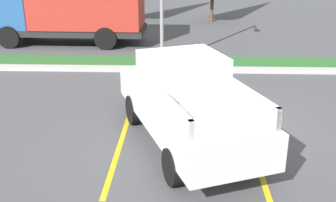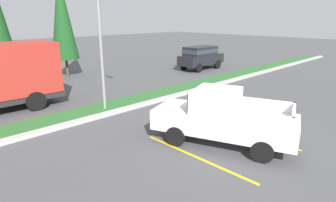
{
  "view_description": "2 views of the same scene",
  "coord_description": "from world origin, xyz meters",
  "px_view_note": "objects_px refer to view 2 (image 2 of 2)",
  "views": [
    {
      "loc": [
        -1.1,
        -9.61,
        4.46
      ],
      "look_at": [
        -1.42,
        -0.77,
        1.04
      ],
      "focal_mm": 43.83,
      "sensor_mm": 36.0,
      "label": 1
    },
    {
      "loc": [
        -9.42,
        -6.47,
        4.65
      ],
      "look_at": [
        -1.5,
        1.58,
        1.28
      ],
      "focal_mm": 30.18,
      "sensor_mm": 36.0,
      "label": 2
    }
  ],
  "objects_px": {
    "suv_distant": "(201,56)",
    "cypress_tree_center": "(62,16)",
    "pickup_truck_main": "(222,118)",
    "street_light": "(101,26)"
  },
  "relations": [
    {
      "from": "cypress_tree_center",
      "to": "suv_distant",
      "type": "bearing_deg",
      "value": -28.16
    },
    {
      "from": "street_light",
      "to": "suv_distant",
      "type": "bearing_deg",
      "value": 17.96
    },
    {
      "from": "pickup_truck_main",
      "to": "suv_distant",
      "type": "relative_size",
      "value": 1.2
    },
    {
      "from": "pickup_truck_main",
      "to": "suv_distant",
      "type": "distance_m",
      "value": 16.03
    },
    {
      "from": "pickup_truck_main",
      "to": "suv_distant",
      "type": "xyz_separation_m",
      "value": [
        11.92,
        10.72,
        0.2
      ]
    },
    {
      "from": "suv_distant",
      "to": "cypress_tree_center",
      "type": "bearing_deg",
      "value": 151.84
    },
    {
      "from": "street_light",
      "to": "cypress_tree_center",
      "type": "height_order",
      "value": "cypress_tree_center"
    },
    {
      "from": "pickup_truck_main",
      "to": "street_light",
      "type": "height_order",
      "value": "street_light"
    },
    {
      "from": "suv_distant",
      "to": "cypress_tree_center",
      "type": "xyz_separation_m",
      "value": [
        -10.27,
        5.5,
        3.49
      ]
    },
    {
      "from": "pickup_truck_main",
      "to": "street_light",
      "type": "distance_m",
      "value": 7.35
    }
  ]
}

